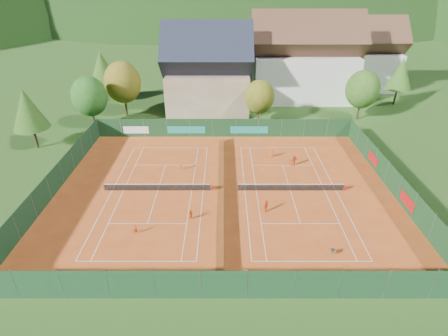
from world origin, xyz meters
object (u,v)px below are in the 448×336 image
(hotel_block_a, at_px, (304,62))
(hotel_block_b, at_px, (359,58))
(player_right_near, at_px, (266,206))
(player_left_far, at_px, (180,166))
(chalet, at_px, (208,74))
(player_left_mid, at_px, (191,215))
(ball_hopper, at_px, (333,251))
(player_left_near, at_px, (135,229))
(player_right_far_b, at_px, (294,161))
(player_right_far_a, at_px, (271,153))

(hotel_block_a, relative_size, hotel_block_b, 1.25)
(player_right_near, bearing_deg, hotel_block_a, 19.24)
(hotel_block_b, height_order, player_left_far, hotel_block_b)
(hotel_block_a, height_order, hotel_block_b, hotel_block_a)
(chalet, relative_size, player_left_mid, 13.11)
(ball_hopper, distance_m, player_left_far, 22.57)
(hotel_block_a, bearing_deg, player_left_near, -119.42)
(player_right_near, bearing_deg, hotel_block_b, 7.30)
(chalet, relative_size, player_right_far_b, 10.95)
(player_left_mid, bearing_deg, ball_hopper, 7.18)
(hotel_block_a, distance_m, player_left_far, 38.46)
(chalet, distance_m, player_left_far, 25.84)
(player_left_near, bearing_deg, chalet, 54.75)
(hotel_block_a, xyz_separation_m, player_left_far, (-21.78, -30.97, -6.77))
(ball_hopper, xyz_separation_m, player_left_near, (-18.85, 3.05, 0.04))
(player_left_far, bearing_deg, player_left_near, 78.52)
(hotel_block_a, distance_m, player_right_far_b, 31.08)
(player_left_near, xyz_separation_m, player_left_mid, (5.32, 2.32, 0.03))
(ball_hopper, height_order, player_right_far_b, player_right_far_b)
(hotel_block_b, distance_m, player_left_far, 53.25)
(hotel_block_b, xyz_separation_m, player_right_far_a, (-23.29, -35.20, -5.96))
(chalet, relative_size, hotel_block_b, 0.94)
(ball_hopper, distance_m, player_right_far_b, 17.45)
(player_left_near, height_order, player_right_far_a, player_right_far_a)
(hotel_block_a, bearing_deg, player_left_mid, -115.08)
(hotel_block_a, relative_size, player_right_far_b, 14.60)
(player_left_near, bearing_deg, player_right_far_a, 20.75)
(chalet, xyz_separation_m, player_right_far_b, (12.46, -23.65, -5.88))
(player_left_near, height_order, player_right_near, player_right_near)
(hotel_block_b, relative_size, player_right_near, 11.15)
(chalet, height_order, player_left_far, chalet)
(chalet, xyz_separation_m, hotel_block_b, (33.00, 14.00, -0.01))
(player_left_mid, height_order, player_left_far, player_left_mid)
(chalet, distance_m, player_right_far_b, 27.37)
(chalet, distance_m, player_right_near, 35.59)
(player_left_far, bearing_deg, player_right_near, 139.74)
(player_left_mid, bearing_deg, hotel_block_b, 84.83)
(player_right_near, xyz_separation_m, player_right_far_a, (2.14, 13.08, -0.11))
(player_right_far_a, bearing_deg, player_left_far, -0.41)
(ball_hopper, relative_size, player_right_far_b, 0.54)
(player_left_far, bearing_deg, hotel_block_a, -123.42)
(hotel_block_b, xyz_separation_m, player_left_near, (-38.84, -52.04, -6.03))
(hotel_block_a, bearing_deg, chalet, -162.47)
(player_left_far, bearing_deg, player_right_far_a, -161.50)
(hotel_block_a, xyz_separation_m, player_right_far_a, (-9.29, -27.20, -6.72))
(ball_hopper, xyz_separation_m, player_right_near, (-5.44, 6.81, 0.22))
(hotel_block_a, bearing_deg, player_right_far_b, -102.43)
(chalet, bearing_deg, player_right_far_b, -62.21)
(player_left_far, relative_size, player_right_far_b, 0.82)
(ball_hopper, bearing_deg, player_left_far, 134.42)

